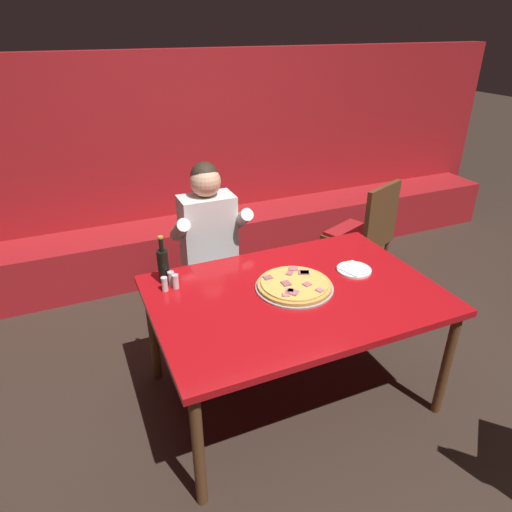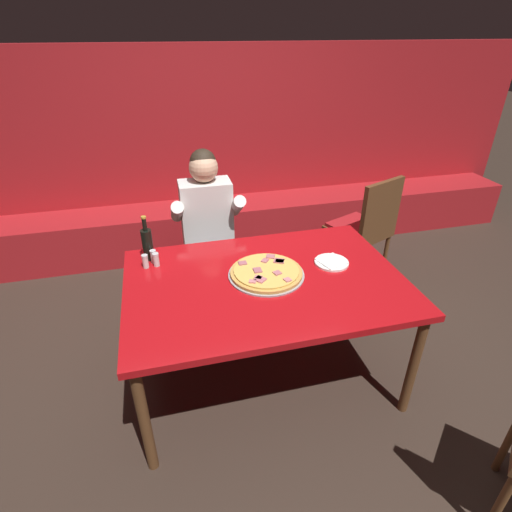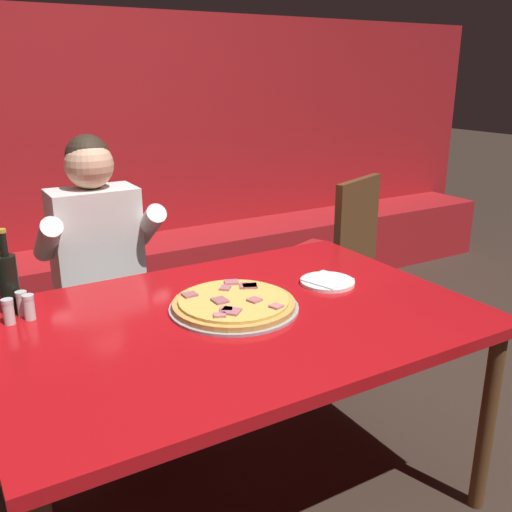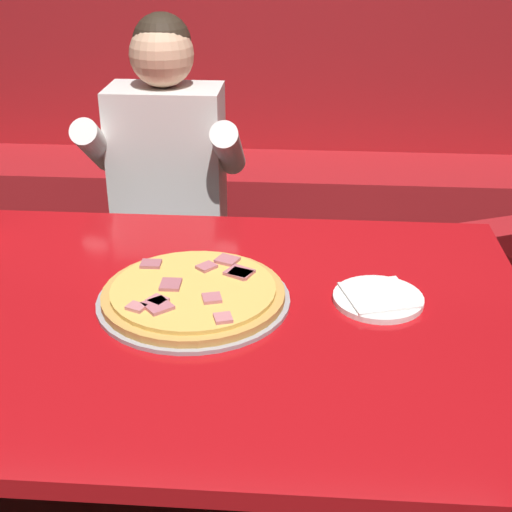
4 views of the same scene
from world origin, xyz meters
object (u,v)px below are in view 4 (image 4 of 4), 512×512
Objects in this scene: plate_white_paper at (378,298)px; diner_seated_blue_shirt at (164,192)px; main_dining_table at (185,334)px; pizza at (194,294)px.

diner_seated_blue_shirt is at bearing 130.09° from plate_white_paper.
main_dining_table is 0.09m from pizza.
pizza is at bearing -175.83° from plate_white_paper.
plate_white_paper is at bearing -49.91° from diner_seated_blue_shirt.
diner_seated_blue_shirt reaches higher than main_dining_table.
pizza is 0.43m from plate_white_paper.
diner_seated_blue_shirt is (-0.21, 0.85, 0.02)m from main_dining_table.
plate_white_paper is 0.16× the size of diner_seated_blue_shirt.
main_dining_table is at bearing -76.24° from diner_seated_blue_shirt.
main_dining_table is 7.62× the size of plate_white_paper.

